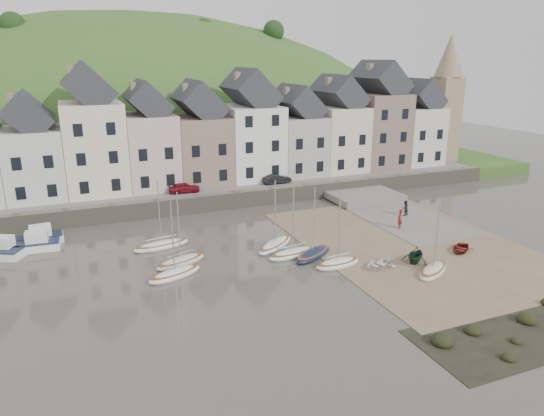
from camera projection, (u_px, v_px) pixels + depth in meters
name	position (u px, v px, depth m)	size (l,w,h in m)	color
ground	(300.00, 262.00, 40.78)	(160.00, 160.00, 0.00)	#4E473D
quay_land	(201.00, 173.00, 68.88)	(90.00, 30.00, 1.50)	#365C25
quay_street	(225.00, 187.00, 58.47)	(70.00, 7.00, 0.10)	slate
seawall	(235.00, 200.00, 55.56)	(70.00, 1.20, 1.80)	slate
beach	(410.00, 244.00, 44.77)	(18.00, 26.00, 0.06)	#786049
slipway	(394.00, 214.00, 53.30)	(8.00, 18.00, 0.12)	slate
hillside	(144.00, 239.00, 97.28)	(134.40, 84.00, 84.00)	#365C25
townhouse_terrace	(229.00, 133.00, 60.54)	(61.05, 8.00, 13.93)	silver
church_spire	(446.00, 94.00, 71.39)	(4.00, 4.00, 18.00)	#997F60
sailboat_0	(162.00, 245.00, 43.86)	(5.28, 2.40, 6.32)	white
sailboat_1	(175.00, 274.00, 38.02)	(4.76, 3.05, 6.32)	white
sailboat_2	(181.00, 261.00, 40.34)	(4.75, 3.04, 6.32)	beige
sailboat_3	(293.00, 253.00, 42.01)	(4.90, 2.28, 6.32)	white
sailboat_4	(275.00, 244.00, 43.99)	(4.98, 4.36, 6.32)	white
sailboat_5	(313.00, 254.00, 41.83)	(4.79, 3.68, 6.32)	#121D3A
sailboat_6	(338.00, 263.00, 39.97)	(4.15, 1.91, 6.32)	white
sailboat_7	(433.00, 270.00, 38.63)	(4.36, 3.43, 6.32)	beige
motorboat_0	(30.00, 244.00, 43.12)	(5.28, 2.06, 1.70)	white
motorboat_2	(34.00, 238.00, 44.69)	(5.33, 2.12, 1.70)	white
rowboat_white	(379.00, 264.00, 39.64)	(1.98, 2.77, 0.57)	white
rowboat_green	(415.00, 255.00, 40.46)	(2.23, 2.58, 1.36)	black
rowboat_red	(460.00, 248.00, 42.89)	(1.90, 2.65, 0.55)	maroon
person_red	(400.00, 219.00, 48.39)	(0.70, 0.46, 1.92)	maroon
person_dark	(405.00, 208.00, 52.32)	(0.79, 0.62, 1.63)	black
car_left	(184.00, 188.00, 55.56)	(1.39, 3.45, 1.18)	maroon
car_right	(277.00, 179.00, 59.66)	(1.20, 3.44, 1.13)	black
shore_rocks	(509.00, 331.00, 30.39)	(14.00, 6.00, 0.78)	black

